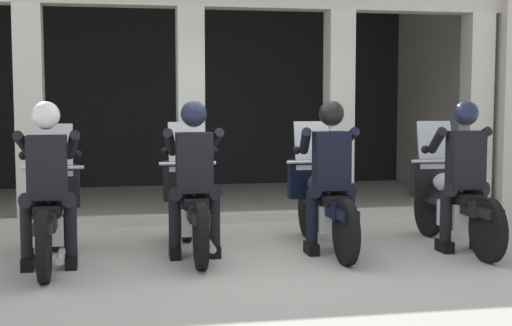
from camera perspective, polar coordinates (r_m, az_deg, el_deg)
The scene contains 11 objects.
ground_plane at distance 10.81m, azimuth -2.85°, elevation -3.51°, with size 80.00×80.00×0.00m, color #A8A59E.
station_building at distance 12.06m, azimuth -6.12°, elevation 7.42°, with size 9.31×4.30×3.39m.
kerb_strip at distance 9.57m, azimuth -4.67°, elevation -4.30°, with size 8.81×0.24×0.12m, color #B7B5AD.
motorcycle_far_left at distance 7.57m, azimuth -15.43°, elevation -3.63°, with size 0.62×2.04×1.35m.
police_officer_far_left at distance 7.24m, azimuth -15.69°, elevation -0.55°, with size 0.63×0.61×1.58m.
motorcycle_center_left at distance 7.82m, azimuth -4.97°, elevation -3.19°, with size 0.62×2.04×1.35m.
police_officer_center_left at distance 7.48m, azimuth -4.77°, elevation -0.18°, with size 0.63×0.61×1.58m.
motorcycle_center_right at distance 8.01m, azimuth 5.13°, elevation -2.98°, with size 0.62×2.04×1.35m.
police_officer_center_right at distance 7.69m, azimuth 5.74°, elevation -0.04°, with size 0.63×0.61×1.58m.
motorcycle_far_right at distance 8.37m, azimuth 14.72°, elevation -2.78°, with size 0.62×2.04×1.35m.
police_officer_far_right at distance 8.06m, azimuth 15.66°, elevation 0.03°, with size 0.63×0.61×1.58m.
Camera 1 is at (-1.50, -7.58, 1.64)m, focal length 52.21 mm.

